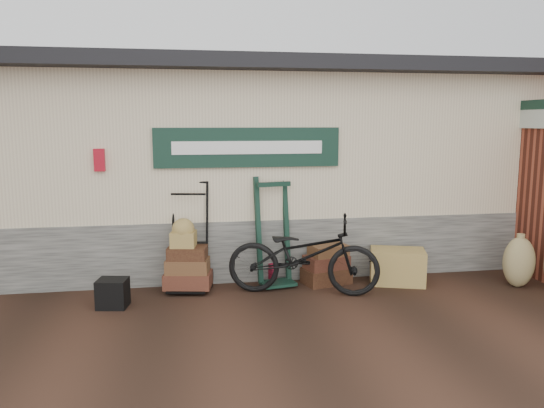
# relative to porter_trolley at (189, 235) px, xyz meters

# --- Properties ---
(ground) EXTENTS (80.00, 80.00, 0.00)m
(ground) POSITION_rel_porter_trolley_xyz_m (1.14, -0.85, -0.76)
(ground) COLOR black
(ground) RESTS_ON ground
(station_building) EXTENTS (14.40, 4.10, 3.20)m
(station_building) POSITION_rel_porter_trolley_xyz_m (1.14, 1.89, 0.86)
(station_building) COLOR #4C4C47
(station_building) RESTS_ON ground
(porter_trolley) EXTENTS (0.85, 0.70, 1.52)m
(porter_trolley) POSITION_rel_porter_trolley_xyz_m (0.00, 0.00, 0.00)
(porter_trolley) COLOR black
(porter_trolley) RESTS_ON ground
(green_barrow) EXTENTS (0.64, 0.57, 1.54)m
(green_barrow) POSITION_rel_porter_trolley_xyz_m (1.19, -0.00, 0.01)
(green_barrow) COLOR black
(green_barrow) RESTS_ON ground
(suitcase_stack) EXTENTS (0.73, 0.56, 0.57)m
(suitcase_stack) POSITION_rel_porter_trolley_xyz_m (1.94, -0.10, -0.47)
(suitcase_stack) COLOR #321710
(suitcase_stack) RESTS_ON ground
(wicker_hamper) EXTENTS (0.87, 0.71, 0.49)m
(wicker_hamper) POSITION_rel_porter_trolley_xyz_m (2.95, -0.26, -0.51)
(wicker_hamper) COLOR olive
(wicker_hamper) RESTS_ON ground
(black_trunk) EXTENTS (0.41, 0.37, 0.36)m
(black_trunk) POSITION_rel_porter_trolley_xyz_m (-0.97, -0.62, -0.58)
(black_trunk) COLOR black
(black_trunk) RESTS_ON ground
(bicycle) EXTENTS (1.27, 2.16, 1.19)m
(bicycle) POSITION_rel_porter_trolley_xyz_m (1.50, -0.50, -0.16)
(bicycle) COLOR black
(bicycle) RESTS_ON ground
(burlap_sack_left) EXTENTS (0.45, 0.38, 0.72)m
(burlap_sack_left) POSITION_rel_porter_trolley_xyz_m (4.56, -0.71, -0.40)
(burlap_sack_left) COLOR olive
(burlap_sack_left) RESTS_ON ground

